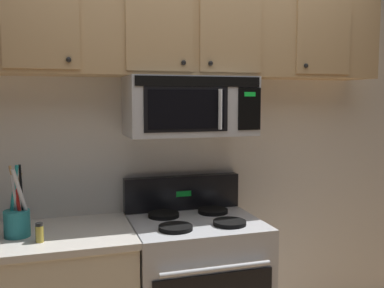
{
  "coord_description": "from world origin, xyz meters",
  "views": [
    {
      "loc": [
        -0.78,
        -2.0,
        1.62
      ],
      "look_at": [
        0.0,
        0.49,
        1.35
      ],
      "focal_mm": 41.14,
      "sensor_mm": 36.0,
      "label": 1
    }
  ],
  "objects": [
    {
      "name": "spice_jar",
      "position": [
        -0.87,
        0.28,
        0.95
      ],
      "size": [
        0.04,
        0.04,
        0.1
      ],
      "color": "olive",
      "rests_on": "counter_segment"
    },
    {
      "name": "over_range_microwave",
      "position": [
        -0.0,
        0.54,
        1.58
      ],
      "size": [
        0.76,
        0.43,
        0.35
      ],
      "color": "#B7BABF"
    },
    {
      "name": "upper_cabinets",
      "position": [
        -0.0,
        0.57,
        2.02
      ],
      "size": [
        2.5,
        0.36,
        0.55
      ],
      "color": "tan"
    },
    {
      "name": "utensil_crock_teal",
      "position": [
        -0.98,
        0.41,
        1.0
      ],
      "size": [
        0.14,
        0.13,
        0.38
      ],
      "color": "teal",
      "rests_on": "counter_segment"
    },
    {
      "name": "back_wall",
      "position": [
        0.0,
        0.79,
        1.35
      ],
      "size": [
        5.2,
        0.1,
        2.7
      ],
      "primitive_type": "cube",
      "color": "silver",
      "rests_on": "ground_plane"
    }
  ]
}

